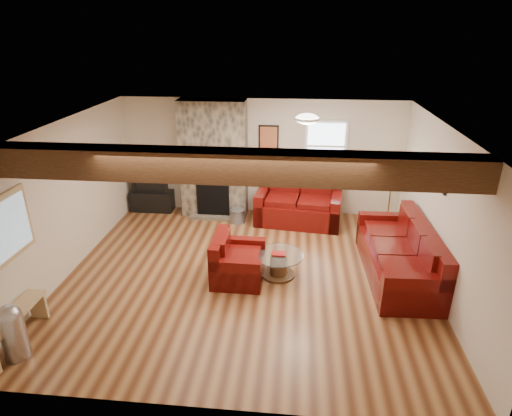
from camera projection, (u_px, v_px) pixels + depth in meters
The scene contains 18 objects.
room at pixel (247, 207), 6.71m from camera, with size 8.00×8.00×8.00m.
oak_beam at pixel (234, 166), 5.15m from camera, with size 6.00×0.36×0.38m, color #311D0E.
chimney_breast at pixel (214, 161), 9.09m from camera, with size 1.40×0.67×2.50m.
back_window at pixel (326, 146), 8.95m from camera, with size 0.90×0.08×1.10m, color silver, non-canonical shape.
hatch_window at pixel (6, 229), 5.53m from camera, with size 0.08×1.00×0.90m, color tan, non-canonical shape.
ceiling_dome at pixel (307, 121), 6.99m from camera, with size 0.40×0.40×0.18m, color white, non-canonical shape.
artwork_back at pixel (269, 137), 9.00m from camera, with size 0.42×0.06×0.52m, color black, non-canonical shape.
artwork_right at pixel (441, 176), 6.52m from camera, with size 0.06×0.55×0.42m, color black, non-canonical shape.
sofa_three at pixel (398, 251), 7.03m from camera, with size 2.33×0.97×0.90m, color #410409, non-canonical shape.
loveseat at pixel (299, 202), 8.99m from camera, with size 1.75×1.00×0.93m, color #410409, non-canonical shape.
armchair_red at pixel (239, 258), 6.98m from camera, with size 0.93×0.81×0.75m, color #410409, non-canonical shape.
coffee_table at pixel (279, 265), 7.12m from camera, with size 0.82×0.82×0.43m.
tv_cabinet at pixel (153, 201), 9.65m from camera, with size 0.93×0.37×0.46m, color black.
television at pixel (151, 181), 9.46m from camera, with size 0.82×0.11×0.47m, color black.
floor_lamp at pixel (394, 165), 8.20m from camera, with size 0.42×0.42×1.64m.
pine_bench at pixel (15, 329), 5.59m from camera, with size 0.27×1.17×0.44m, color tan, non-canonical shape.
pedal_bin at pixel (13, 332), 5.28m from camera, with size 0.31×0.31×0.77m, color #ADAEB3, non-canonical shape.
coal_bucket at pixel (238, 215), 9.09m from camera, with size 0.32×0.32×0.30m, color slate, non-canonical shape.
Camera 1 is at (0.75, -6.14, 3.87)m, focal length 30.00 mm.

